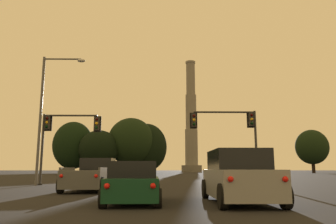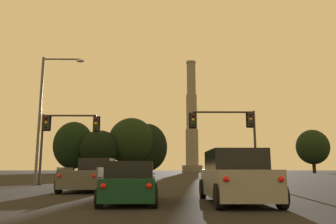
% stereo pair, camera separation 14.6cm
% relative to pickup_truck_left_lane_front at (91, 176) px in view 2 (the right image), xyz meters
% --- Properties ---
extents(pickup_truck_left_lane_front, '(2.22, 5.52, 1.82)m').
position_rel_pickup_truck_left_lane_front_xyz_m(pickup_truck_left_lane_front, '(0.00, 0.00, 0.00)').
color(pickup_truck_left_lane_front, '#4C4F54').
rests_on(pickup_truck_left_lane_front, ground_plane).
extents(hatchback_center_lane_second, '(2.02, 4.15, 1.44)m').
position_rel_pickup_truck_left_lane_front_xyz_m(hatchback_center_lane_second, '(2.92, -6.96, -0.14)').
color(hatchback_center_lane_second, '#0F3823').
rests_on(hatchback_center_lane_second, ground_plane).
extents(suv_right_lane_second, '(2.12, 4.91, 1.86)m').
position_rel_pickup_truck_left_lane_front_xyz_m(suv_right_lane_second, '(6.64, -6.94, 0.09)').
color(suv_right_lane_second, gray).
rests_on(suv_right_lane_second, ground_plane).
extents(traffic_light_overhead_right, '(5.20, 0.50, 5.61)m').
position_rel_pickup_truck_left_lane_front_xyz_m(traffic_light_overhead_right, '(9.33, 5.99, 3.48)').
color(traffic_light_overhead_right, '#2D2D30').
rests_on(traffic_light_overhead_right, ground_plane).
extents(traffic_light_overhead_left, '(4.59, 0.50, 5.37)m').
position_rel_pickup_truck_left_lane_front_xyz_m(traffic_light_overhead_left, '(-3.78, 6.35, 3.28)').
color(traffic_light_overhead_left, '#2D2D30').
rests_on(traffic_light_overhead_left, ground_plane).
extents(street_lamp, '(3.27, 0.36, 9.72)m').
position_rel_pickup_truck_left_lane_front_xyz_m(street_lamp, '(-4.79, 5.52, 5.07)').
color(street_lamp, '#56565B').
rests_on(street_lamp, ground_plane).
extents(smokestack, '(7.50, 7.50, 42.35)m').
position_rel_pickup_truck_left_lane_front_xyz_m(smokestack, '(14.48, 102.97, 15.86)').
color(smokestack, slate).
rests_on(smokestack, ground_plane).
extents(treeline_right_mid, '(13.63, 12.27, 16.11)m').
position_rel_pickup_truck_left_lane_front_xyz_m(treeline_right_mid, '(-5.49, 77.44, 8.34)').
color(treeline_right_mid, black).
rests_on(treeline_right_mid, ground_plane).
extents(treeline_far_right, '(12.13, 10.92, 14.81)m').
position_rel_pickup_truck_left_lane_front_xyz_m(treeline_far_right, '(-1.01, 80.24, 6.84)').
color(treeline_far_right, black).
rests_on(treeline_far_right, ground_plane).
extents(treeline_left_mid, '(11.46, 10.31, 12.06)m').
position_rel_pickup_truck_left_lane_front_xyz_m(treeline_left_mid, '(-14.15, 74.32, 6.00)').
color(treeline_left_mid, black).
rests_on(treeline_left_mid, ground_plane).
extents(treeline_far_left, '(11.71, 10.54, 14.93)m').
position_rel_pickup_truck_left_lane_front_xyz_m(treeline_far_left, '(-22.35, 77.30, 7.23)').
color(treeline_far_left, black).
rests_on(treeline_far_left, ground_plane).
extents(treeline_center_right, '(9.53, 8.57, 12.61)m').
position_rel_pickup_truck_left_lane_front_xyz_m(treeline_center_right, '(47.58, 76.67, 6.74)').
color(treeline_center_right, black).
rests_on(treeline_center_right, ground_plane).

